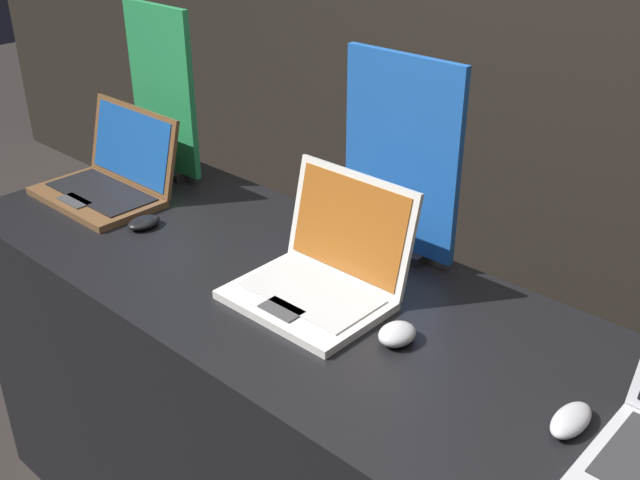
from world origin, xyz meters
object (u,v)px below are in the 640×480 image
promo_stand_front (163,97)px  promo_stand_middle (401,163)px  mouse_front (144,223)px  mouse_back (571,420)px  laptop_middle (323,270)px  mouse_middle (397,334)px  laptop_front (111,176)px

promo_stand_front → promo_stand_middle: size_ratio=1.03×
mouse_front → mouse_back: mouse_back is taller
mouse_front → laptop_middle: size_ratio=0.27×
promo_stand_middle → mouse_middle: bearing=-52.4°
laptop_front → mouse_middle: 1.09m
laptop_middle → promo_stand_front: bearing=166.2°
mouse_front → promo_stand_middle: promo_stand_middle is taller
mouse_back → laptop_middle: bearing=176.6°
mouse_middle → mouse_back: (0.39, -0.00, -0.00)m
laptop_middle → mouse_middle: (0.24, -0.04, -0.04)m
promo_stand_middle → laptop_middle: bearing=-90.0°
laptop_front → mouse_back: laptop_front is taller
promo_stand_middle → mouse_front: bearing=-149.3°
laptop_front → mouse_front: size_ratio=4.16×
promo_stand_front → mouse_back: 1.51m
laptop_front → promo_stand_middle: promo_stand_middle is taller
laptop_front → mouse_back: bearing=-1.2°
promo_stand_front → laptop_middle: (0.84, -0.21, -0.19)m
laptop_middle → promo_stand_middle: bearing=90.0°
laptop_middle → promo_stand_middle: promo_stand_middle is taller
mouse_front → mouse_middle: bearing=2.6°
promo_stand_front → mouse_back: bearing=-9.4°
mouse_front → promo_stand_middle: (0.59, 0.35, 0.23)m
laptop_front → mouse_back: size_ratio=3.40×
mouse_middle → mouse_back: 0.39m
laptop_middle → mouse_back: size_ratio=3.02×
mouse_front → promo_stand_front: 0.44m
laptop_middle → mouse_back: (0.63, -0.04, -0.05)m
laptop_front → promo_stand_middle: bearing=18.7°
laptop_front → promo_stand_middle: size_ratio=0.77×
promo_stand_front → mouse_middle: size_ratio=5.82×
mouse_front → promo_stand_front: promo_stand_front is taller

